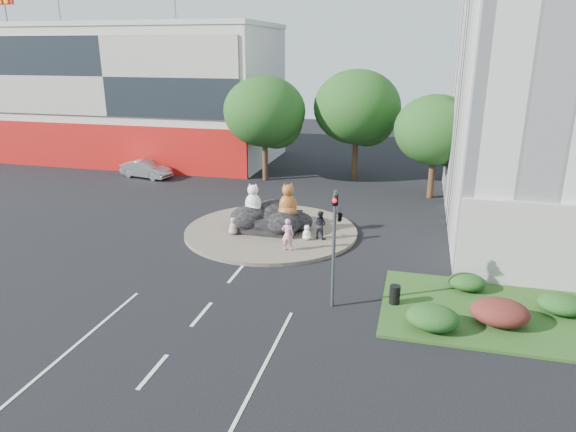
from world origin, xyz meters
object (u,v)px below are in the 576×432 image
at_px(pedestrian_dark, 320,225).
at_px(cat_white, 253,199).
at_px(kitten_white, 307,232).
at_px(parked_car, 146,169).
at_px(litter_bin, 395,295).
at_px(pedestrian_pink, 288,235).
at_px(kitten_calico, 233,225).
at_px(cat_tabby, 288,200).

bearing_deg(pedestrian_dark, cat_white, 6.74).
xyz_separation_m(kitten_white, parked_car, (-16.15, 11.33, 0.09)).
bearing_deg(cat_white, kitten_white, -23.35).
distance_m(pedestrian_dark, litter_bin, 7.93).
relative_size(pedestrian_pink, parked_car, 0.39).
bearing_deg(kitten_calico, pedestrian_dark, 27.15).
relative_size(cat_tabby, pedestrian_dark, 1.23).
xyz_separation_m(pedestrian_dark, parked_car, (-16.81, 11.00, -0.28)).
height_order(parked_car, litter_bin, parked_car).
height_order(cat_tabby, kitten_calico, cat_tabby).
relative_size(cat_white, kitten_calico, 1.76).
height_order(cat_tabby, pedestrian_pink, cat_tabby).
xyz_separation_m(pedestrian_pink, litter_bin, (5.75, -4.41, -0.55)).
height_order(kitten_white, litter_bin, kitten_white).
distance_m(kitten_white, pedestrian_pink, 1.95).
bearing_deg(kitten_white, kitten_calico, 144.50).
height_order(cat_white, parked_car, cat_white).
bearing_deg(kitten_white, litter_bin, -88.37).
xyz_separation_m(pedestrian_dark, litter_bin, (4.47, -6.54, -0.49)).
bearing_deg(parked_car, cat_tabby, -113.65).
bearing_deg(kitten_white, cat_tabby, 104.28).
relative_size(cat_white, kitten_white, 2.07).
bearing_deg(pedestrian_pink, cat_tabby, -78.14).
bearing_deg(parked_car, pedestrian_dark, -112.07).
relative_size(cat_white, pedestrian_pink, 1.04).
height_order(cat_white, pedestrian_pink, cat_white).
relative_size(kitten_calico, pedestrian_pink, 0.59).
height_order(kitten_calico, pedestrian_pink, pedestrian_pink).
height_order(kitten_white, pedestrian_dark, pedestrian_dark).
distance_m(parked_car, litter_bin, 27.58).
xyz_separation_m(parked_car, litter_bin, (21.28, -17.54, -0.21)).
distance_m(cat_white, kitten_white, 3.83).
bearing_deg(cat_tabby, kitten_white, -56.85).
relative_size(kitten_white, litter_bin, 1.10).
relative_size(pedestrian_pink, pedestrian_dark, 1.08).
bearing_deg(kitten_calico, litter_bin, -11.57).
bearing_deg(kitten_calico, cat_tabby, 44.19).
height_order(kitten_calico, kitten_white, kitten_calico).
relative_size(cat_tabby, parked_car, 0.45).
bearing_deg(pedestrian_dark, pedestrian_pink, 75.64).
relative_size(kitten_calico, pedestrian_dark, 0.64).
xyz_separation_m(cat_white, parked_car, (-12.73, 10.28, -1.28)).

